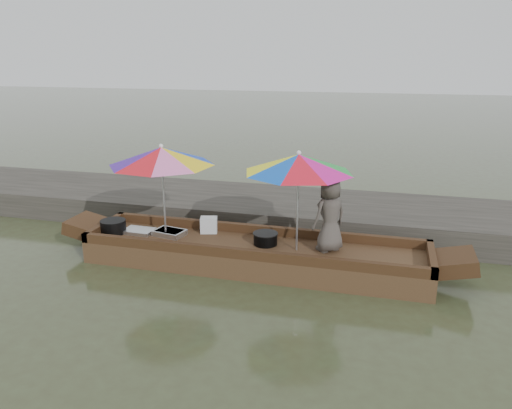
% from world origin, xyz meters
% --- Properties ---
extents(water, '(80.00, 80.00, 0.00)m').
position_xyz_m(water, '(0.00, 0.00, 0.00)').
color(water, '#414D2E').
rests_on(water, ground).
extents(dock, '(22.00, 2.20, 0.50)m').
position_xyz_m(dock, '(0.00, 2.20, 0.25)').
color(dock, '#2D2B26').
rests_on(dock, ground).
extents(boat_hull, '(5.42, 1.20, 0.35)m').
position_xyz_m(boat_hull, '(0.00, 0.00, 0.17)').
color(boat_hull, '#3C2A19').
rests_on(boat_hull, water).
extents(cooking_pot, '(0.42, 0.42, 0.22)m').
position_xyz_m(cooking_pot, '(-2.46, -0.05, 0.46)').
color(cooking_pot, black).
rests_on(cooking_pot, boat_hull).
extents(tray_crayfish, '(0.56, 0.43, 0.09)m').
position_xyz_m(tray_crayfish, '(-1.49, 0.08, 0.39)').
color(tray_crayfish, silver).
rests_on(tray_crayfish, boat_hull).
extents(tray_scallop, '(0.51, 0.36, 0.06)m').
position_xyz_m(tray_scallop, '(-2.05, 0.07, 0.38)').
color(tray_scallop, silver).
rests_on(tray_scallop, boat_hull).
extents(charcoal_grill, '(0.38, 0.38, 0.18)m').
position_xyz_m(charcoal_grill, '(0.15, 0.10, 0.44)').
color(charcoal_grill, black).
rests_on(charcoal_grill, boat_hull).
extents(supply_bag, '(0.33, 0.29, 0.26)m').
position_xyz_m(supply_bag, '(-0.91, 0.41, 0.48)').
color(supply_bag, silver).
rests_on(supply_bag, boat_hull).
extents(vendor, '(0.66, 0.66, 1.15)m').
position_xyz_m(vendor, '(1.15, 0.11, 0.93)').
color(vendor, '#4B453E').
rests_on(vendor, boat_hull).
extents(umbrella_bow, '(2.06, 2.06, 1.55)m').
position_xyz_m(umbrella_bow, '(-1.52, 0.00, 1.12)').
color(umbrella_bow, '#0C37D8').
rests_on(umbrella_bow, boat_hull).
extents(umbrella_stern, '(1.83, 1.83, 1.55)m').
position_xyz_m(umbrella_stern, '(0.68, 0.00, 1.12)').
color(umbrella_stern, green).
rests_on(umbrella_stern, boat_hull).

